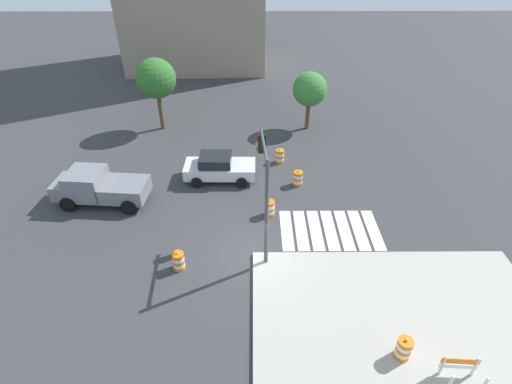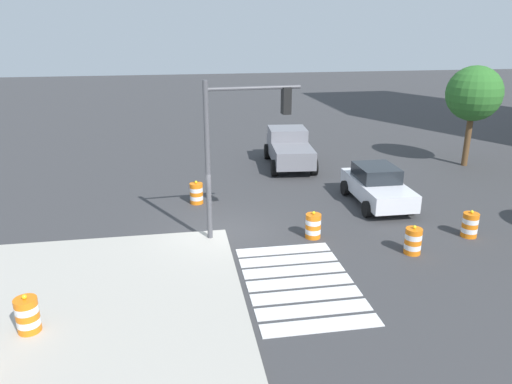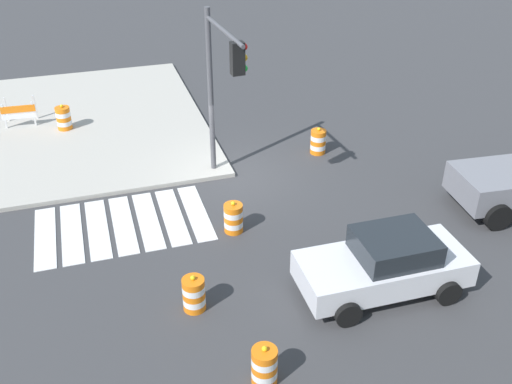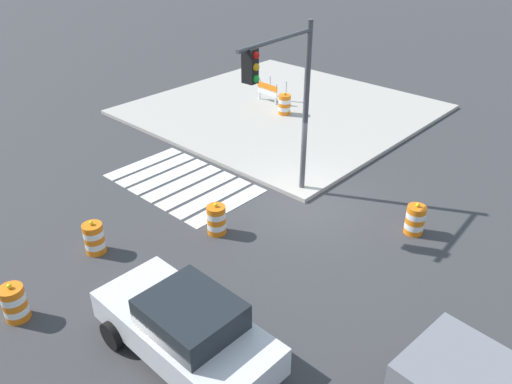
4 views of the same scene
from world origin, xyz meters
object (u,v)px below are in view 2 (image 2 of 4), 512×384
pickup_truck (289,147)px  sports_car (377,185)px  traffic_barrel_median_near (413,241)px  traffic_barrel_median_far (196,193)px  traffic_barrel_crosswalk_end (470,225)px  traffic_barrel_on_sidewalk (27,315)px  traffic_barrel_near_corner (313,226)px  street_tree_streetside_mid (474,94)px  traffic_light_pole (240,132)px

pickup_truck → sports_car: bearing=19.2°
traffic_barrel_median_near → sports_car: bearing=171.6°
traffic_barrel_median_far → traffic_barrel_median_near: bearing=48.5°
traffic_barrel_crosswalk_end → traffic_barrel_median_near: same height
traffic_barrel_on_sidewalk → traffic_barrel_near_corner: bearing=117.9°
traffic_barrel_crosswalk_end → traffic_barrel_median_near: size_ratio=1.00×
pickup_truck → traffic_barrel_median_near: size_ratio=5.19×
traffic_barrel_near_corner → traffic_barrel_median_far: 5.84m
traffic_barrel_on_sidewalk → pickup_truck: bearing=144.9°
traffic_barrel_on_sidewalk → street_tree_streetside_mid: size_ratio=0.19×
traffic_barrel_near_corner → traffic_barrel_median_near: same height
sports_car → traffic_light_pole: 7.41m
street_tree_streetside_mid → traffic_barrel_near_corner: bearing=-54.1°
traffic_barrel_median_near → traffic_barrel_crosswalk_end: bearing=109.3°
pickup_truck → traffic_barrel_median_far: 7.52m
traffic_barrel_near_corner → traffic_barrel_on_sidewalk: bearing=-62.1°
traffic_barrel_crosswalk_end → traffic_barrel_on_sidewalk: traffic_barrel_on_sidewalk is taller
traffic_barrel_near_corner → traffic_barrel_crosswalk_end: 5.70m
sports_car → traffic_barrel_crosswalk_end: size_ratio=4.24×
sports_car → traffic_barrel_on_sidewalk: 14.34m
sports_car → street_tree_streetside_mid: street_tree_streetside_mid is taller
sports_car → traffic_barrel_crosswalk_end: (3.84, 1.97, -0.36)m
traffic_light_pole → traffic_barrel_median_near: bearing=68.3°
traffic_barrel_median_near → street_tree_streetside_mid: 12.89m
traffic_barrel_median_near → traffic_barrel_on_sidewalk: traffic_barrel_on_sidewalk is taller
sports_car → traffic_barrel_median_near: sports_car is taller
pickup_truck → traffic_barrel_near_corner: pickup_truck is taller
sports_car → traffic_barrel_crosswalk_end: bearing=27.2°
traffic_barrel_on_sidewalk → traffic_barrel_median_near: bearing=103.3°
traffic_barrel_near_corner → traffic_barrel_crosswalk_end: same height
traffic_barrel_median_far → traffic_light_pole: (3.92, 1.39, 3.46)m
pickup_truck → traffic_light_pole: traffic_light_pole is taller
sports_car → pickup_truck: (-6.63, -2.30, 0.16)m
traffic_barrel_median_near → street_tree_streetside_mid: bearing=140.8°
traffic_barrel_near_corner → traffic_light_pole: (-0.39, -2.56, 3.46)m
traffic_barrel_median_near → traffic_barrel_on_sidewalk: size_ratio=1.00×
traffic_barrel_median_near → traffic_barrel_on_sidewalk: bearing=-76.7°
pickup_truck → traffic_barrel_median_near: (11.41, 1.59, -0.52)m
pickup_truck → traffic_barrel_near_corner: size_ratio=5.19×
traffic_light_pole → street_tree_streetside_mid: 15.29m
pickup_truck → traffic_barrel_median_far: size_ratio=5.19×
traffic_barrel_median_near → traffic_light_pole: (-2.20, -5.51, 3.46)m
traffic_barrel_near_corner → traffic_barrel_median_near: (1.81, 2.95, 0.00)m
pickup_truck → street_tree_streetside_mid: bearing=79.3°
traffic_barrel_crosswalk_end → traffic_barrel_on_sidewalk: bearing=-75.5°
sports_car → traffic_barrel_near_corner: 4.73m
sports_car → traffic_barrel_near_corner: sports_car is taller
street_tree_streetside_mid → traffic_barrel_crosswalk_end: bearing=-30.8°
traffic_barrel_near_corner → traffic_barrel_median_near: size_ratio=1.00×
sports_car → traffic_barrel_median_far: (-1.33, -7.61, -0.36)m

